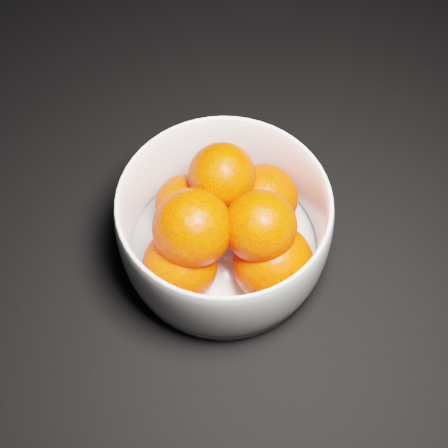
# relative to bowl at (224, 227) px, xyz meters

# --- Properties ---
(bowl) EXTENTS (0.19, 0.19, 0.09)m
(bowl) POSITION_rel_bowl_xyz_m (0.00, 0.00, 0.00)
(bowl) COLOR silver
(bowl) RESTS_ON ground
(orange_pile) EXTENTS (0.15, 0.15, 0.11)m
(orange_pile) POSITION_rel_bowl_xyz_m (0.01, -0.01, 0.01)
(orange_pile) COLOR #FF2D00
(orange_pile) RESTS_ON bowl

